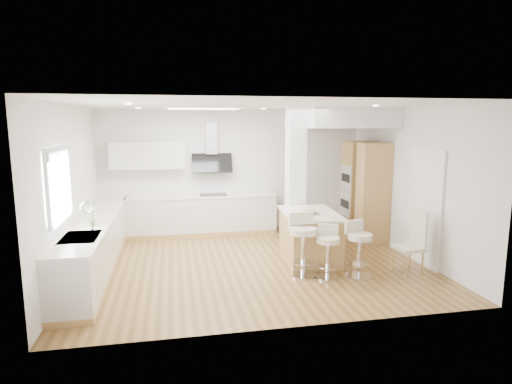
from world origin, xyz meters
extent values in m
plane|color=olive|center=(0.00, 0.00, 0.00)|extent=(6.00, 6.00, 0.00)
cube|color=white|center=(0.00, 0.00, 0.00)|extent=(6.00, 5.00, 0.02)
cube|color=silver|center=(0.00, 2.50, 1.40)|extent=(6.00, 0.04, 2.80)
cube|color=silver|center=(-3.00, 0.00, 1.40)|extent=(0.04, 5.00, 2.80)
cube|color=silver|center=(3.00, 0.00, 1.40)|extent=(0.04, 5.00, 2.80)
cube|color=white|center=(-0.80, 0.60, 2.77)|extent=(1.40, 0.95, 0.05)
cube|color=white|center=(-0.80, 0.60, 2.76)|extent=(1.25, 0.80, 0.03)
cylinder|color=#F3E8CE|center=(-2.00, 1.50, 2.78)|extent=(0.10, 0.10, 0.02)
cylinder|color=#F3E8CE|center=(-2.00, -0.50, 2.78)|extent=(0.10, 0.10, 0.02)
cylinder|color=#F3E8CE|center=(0.50, 1.50, 2.78)|extent=(0.10, 0.10, 0.02)
cylinder|color=#F3E8CE|center=(2.00, 1.00, 2.78)|extent=(0.10, 0.10, 0.02)
cylinder|color=#F3E8CE|center=(2.00, -0.50, 2.78)|extent=(0.10, 0.10, 0.02)
cube|color=white|center=(-2.96, -0.90, 1.65)|extent=(0.03, 1.15, 0.95)
cube|color=white|center=(-2.95, -0.90, 2.15)|extent=(0.04, 1.28, 0.06)
cube|color=white|center=(-2.95, -0.90, 1.15)|extent=(0.04, 1.28, 0.06)
cube|color=white|center=(-2.95, -1.51, 1.65)|extent=(0.04, 0.06, 0.95)
cube|color=white|center=(-2.95, -0.29, 1.65)|extent=(0.04, 0.06, 0.95)
cube|color=#9DA0A4|center=(-2.94, -0.90, 2.08)|extent=(0.03, 1.18, 0.14)
cube|color=#463E37|center=(2.99, -0.60, 1.00)|extent=(0.02, 0.90, 2.00)
cube|color=white|center=(2.97, -0.60, 1.00)|extent=(0.05, 1.00, 2.10)
cube|color=tan|center=(-2.70, 0.25, 0.05)|extent=(0.60, 4.50, 0.10)
cube|color=beige|center=(-2.70, 0.25, 0.48)|extent=(0.60, 4.50, 0.76)
cube|color=#F0E3CC|center=(-2.70, 0.25, 0.88)|extent=(0.63, 4.50, 0.04)
cube|color=silver|center=(-2.70, -1.00, 0.89)|extent=(0.50, 0.75, 0.02)
cube|color=silver|center=(-2.70, -1.18, 0.84)|extent=(0.40, 0.34, 0.10)
cube|color=silver|center=(-2.70, -0.82, 0.84)|extent=(0.40, 0.34, 0.10)
cylinder|color=silver|center=(-2.58, -0.70, 1.08)|extent=(0.02, 0.02, 0.36)
torus|color=silver|center=(-2.65, -0.70, 1.26)|extent=(0.18, 0.02, 0.18)
imported|color=#4D9149|center=(-2.65, -0.35, 1.06)|extent=(0.17, 0.12, 0.33)
cube|color=tan|center=(-0.75, 2.20, 0.05)|extent=(3.30, 0.60, 0.10)
cube|color=beige|center=(-0.75, 2.20, 0.48)|extent=(3.30, 0.60, 0.76)
cube|color=#F0E3CC|center=(-0.75, 2.20, 0.88)|extent=(3.33, 0.63, 0.04)
cube|color=black|center=(-0.50, 2.20, 0.91)|extent=(0.60, 0.40, 0.01)
cube|color=beige|center=(-1.90, 2.33, 1.80)|extent=(1.60, 0.34, 0.60)
cube|color=silver|center=(-0.50, 2.40, 2.15)|extent=(0.25, 0.18, 0.70)
cube|color=black|center=(-0.50, 2.32, 1.60)|extent=(0.90, 0.26, 0.44)
cube|color=white|center=(1.05, 0.95, 1.40)|extent=(0.35, 0.35, 2.80)
cube|color=white|center=(2.10, 1.40, 2.60)|extent=(1.78, 2.20, 0.40)
cube|color=tan|center=(2.68, 1.50, 1.05)|extent=(0.62, 0.62, 2.10)
cube|color=tan|center=(2.68, 0.80, 1.05)|extent=(0.62, 0.40, 2.10)
cube|color=silver|center=(2.37, 1.50, 1.30)|extent=(0.02, 0.55, 0.55)
cube|color=silver|center=(2.37, 1.50, 0.72)|extent=(0.02, 0.55, 0.55)
cube|color=black|center=(2.36, 1.50, 1.30)|extent=(0.01, 0.45, 0.18)
cube|color=black|center=(2.36, 1.50, 0.72)|extent=(0.01, 0.45, 0.18)
cube|color=tan|center=(1.06, 0.02, 0.42)|extent=(0.99, 1.44, 0.85)
cube|color=#F0E3CC|center=(1.06, 0.02, 0.87)|extent=(1.07, 1.53, 0.04)
imported|color=gray|center=(1.05, -0.13, 0.92)|extent=(0.27, 0.27, 0.06)
sphere|color=orange|center=(1.09, -0.13, 0.92)|extent=(0.07, 0.07, 0.07)
sphere|color=orange|center=(1.01, -0.11, 0.92)|extent=(0.07, 0.07, 0.07)
sphere|color=olive|center=(1.05, -0.17, 0.92)|extent=(0.07, 0.07, 0.07)
cylinder|color=silver|center=(0.69, -0.79, 0.02)|extent=(0.48, 0.48, 0.03)
cylinder|color=silver|center=(0.69, -0.79, 0.37)|extent=(0.08, 0.08, 0.69)
cylinder|color=silver|center=(0.69, -0.79, 0.23)|extent=(0.37, 0.37, 0.02)
cylinder|color=beige|center=(0.69, -0.79, 0.76)|extent=(0.46, 0.46, 0.11)
cube|color=beige|center=(0.69, -0.62, 0.92)|extent=(0.40, 0.07, 0.23)
cylinder|color=silver|center=(1.05, -0.97, 0.01)|extent=(0.49, 0.49, 0.03)
cylinder|color=silver|center=(1.05, -0.97, 0.31)|extent=(0.08, 0.08, 0.58)
cylinder|color=silver|center=(1.05, -0.97, 0.19)|extent=(0.38, 0.38, 0.01)
cylinder|color=beige|center=(1.05, -0.97, 0.64)|extent=(0.47, 0.47, 0.09)
cube|color=beige|center=(1.09, -0.83, 0.77)|extent=(0.33, 0.14, 0.19)
cylinder|color=silver|center=(1.58, -1.00, 0.01)|extent=(0.51, 0.51, 0.03)
cylinder|color=silver|center=(1.58, -1.00, 0.33)|extent=(0.08, 0.08, 0.61)
cylinder|color=silver|center=(1.58, -1.00, 0.21)|extent=(0.40, 0.40, 0.01)
cylinder|color=beige|center=(1.58, -1.00, 0.68)|extent=(0.49, 0.49, 0.09)
cube|color=beige|center=(1.53, -0.86, 0.82)|extent=(0.36, 0.15, 0.21)
cube|color=beige|center=(2.45, -1.01, 0.43)|extent=(0.45, 0.45, 0.06)
cube|color=beige|center=(2.63, -0.99, 0.74)|extent=(0.08, 0.39, 0.66)
cylinder|color=tan|center=(2.30, -1.19, 0.20)|extent=(0.04, 0.04, 0.40)
cylinder|color=tan|center=(2.27, -0.86, 0.20)|extent=(0.04, 0.04, 0.40)
cylinder|color=tan|center=(2.63, -1.16, 0.20)|extent=(0.04, 0.04, 0.40)
cylinder|color=tan|center=(2.60, -0.83, 0.20)|extent=(0.04, 0.04, 0.40)
camera|label=1|loc=(-1.37, -7.28, 2.52)|focal=30.00mm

